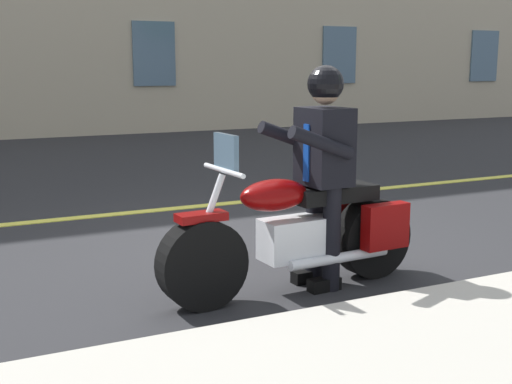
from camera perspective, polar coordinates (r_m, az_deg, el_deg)
name	(u,v)px	position (r m, az deg, el deg)	size (l,w,h in m)	color
ground_plane	(254,247)	(6.52, -0.21, -4.72)	(80.00, 80.00, 0.00)	#28282B
lane_center_stripe	(184,208)	(8.31, -6.16, -1.33)	(60.00, 0.16, 0.01)	#E5DB4C
motorcycle_main	(301,234)	(5.22, 3.87, -3.55)	(2.22, 0.67, 1.26)	black
rider_main	(323,157)	(5.22, 5.68, 2.94)	(0.64, 0.57, 1.74)	black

